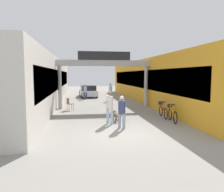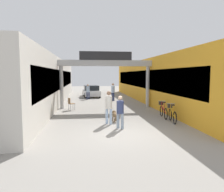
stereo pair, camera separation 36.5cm
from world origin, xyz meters
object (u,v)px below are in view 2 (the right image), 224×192
at_px(pedestrian_carrying_crate, 113,91).
at_px(bicycle_orange_nearest, 172,114).
at_px(dog_on_leash, 115,115).
at_px(pedestrian_elderly_walking, 88,91).
at_px(bollard_post_metal, 120,110).
at_px(pedestrian_companion, 120,110).
at_px(parked_car_white, 91,91).
at_px(pedestrian_with_dog, 109,105).
at_px(bicycle_red_second, 163,110).
at_px(cafe_chair_wood_nearer, 71,103).

bearing_deg(pedestrian_carrying_crate, bicycle_orange_nearest, -78.61).
xyz_separation_m(pedestrian_carrying_crate, dog_on_leash, (-1.08, -9.30, -0.64)).
xyz_separation_m(dog_on_leash, bicycle_orange_nearest, (3.06, -0.53, 0.08)).
relative_size(pedestrian_elderly_walking, bicycle_orange_nearest, 0.94).
xyz_separation_m(dog_on_leash, bollard_post_metal, (0.39, 0.74, 0.15)).
bearing_deg(pedestrian_companion, parked_car_white, 93.49).
relative_size(pedestrian_carrying_crate, pedestrian_elderly_walking, 1.10).
relative_size(pedestrian_with_dog, dog_on_leash, 2.19).
bearing_deg(parked_car_white, pedestrian_carrying_crate, -65.59).
relative_size(bicycle_orange_nearest, bollard_post_metal, 1.68).
bearing_deg(bicycle_orange_nearest, bollard_post_metal, 154.56).
bearing_deg(bicycle_red_second, dog_on_leash, -167.49).
bearing_deg(bicycle_red_second, bicycle_orange_nearest, -86.96).
distance_m(pedestrian_companion, cafe_chair_wood_nearer, 6.40).
height_order(pedestrian_carrying_crate, pedestrian_elderly_walking, pedestrian_carrying_crate).
bearing_deg(pedestrian_companion, dog_on_leash, 90.79).
xyz_separation_m(bicycle_red_second, cafe_chair_wood_nearer, (-5.66, 3.47, 0.10)).
bearing_deg(bollard_post_metal, pedestrian_with_dog, -120.39).
relative_size(pedestrian_with_dog, cafe_chair_wood_nearer, 1.93).
bearing_deg(pedestrian_with_dog, bicycle_orange_nearest, 1.54).
height_order(dog_on_leash, bicycle_orange_nearest, bicycle_orange_nearest).
bearing_deg(parked_car_white, pedestrian_companion, -86.51).
xyz_separation_m(pedestrian_companion, parked_car_white, (-0.94, 15.34, -0.24)).
xyz_separation_m(dog_on_leash, cafe_chair_wood_nearer, (-2.67, 4.14, 0.19)).
relative_size(pedestrian_elderly_walking, bollard_post_metal, 1.57).
distance_m(pedestrian_carrying_crate, cafe_chair_wood_nearer, 6.40).
distance_m(pedestrian_elderly_walking, bollard_post_metal, 10.52).
bearing_deg(parked_car_white, bicycle_orange_nearest, -74.40).
relative_size(bicycle_red_second, cafe_chair_wood_nearer, 1.89).
height_order(pedestrian_elderly_walking, cafe_chair_wood_nearer, pedestrian_elderly_walking).
bearing_deg(pedestrian_companion, bollard_post_metal, 81.23).
bearing_deg(cafe_chair_wood_nearer, parked_car_white, 79.57).
bearing_deg(pedestrian_elderly_walking, parked_car_white, 80.98).
height_order(pedestrian_with_dog, pedestrian_carrying_crate, pedestrian_carrying_crate).
height_order(bicycle_orange_nearest, bollard_post_metal, bollard_post_metal).
distance_m(pedestrian_elderly_walking, dog_on_leash, 11.20).
distance_m(pedestrian_carrying_crate, bollard_post_metal, 8.61).
bearing_deg(parked_car_white, pedestrian_with_dog, -87.97).
relative_size(bollard_post_metal, parked_car_white, 0.24).
relative_size(pedestrian_carrying_crate, bollard_post_metal, 1.74).
bearing_deg(cafe_chair_wood_nearer, pedestrian_elderly_walking, 79.06).
xyz_separation_m(pedestrian_companion, bicycle_orange_nearest, (3.03, 1.13, -0.45)).
distance_m(pedestrian_elderly_walking, bicycle_orange_nearest, 12.44).
height_order(pedestrian_elderly_walking, parked_car_white, pedestrian_elderly_walking).
bearing_deg(dog_on_leash, bicycle_orange_nearest, -9.81).
relative_size(pedestrian_carrying_crate, cafe_chair_wood_nearer, 1.95).
xyz_separation_m(pedestrian_with_dog, pedestrian_elderly_walking, (-0.92, 11.73, -0.10)).
distance_m(pedestrian_with_dog, bollard_post_metal, 1.65).
relative_size(dog_on_leash, bicycle_orange_nearest, 0.47).
bearing_deg(bollard_post_metal, bicycle_red_second, -1.63).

